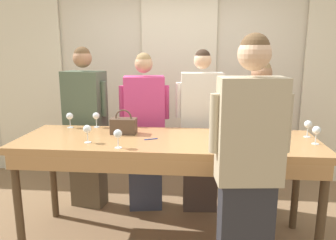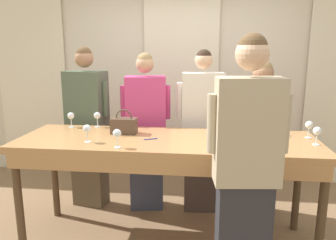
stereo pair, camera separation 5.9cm
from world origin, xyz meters
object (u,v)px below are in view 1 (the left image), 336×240
guest_cream_sweater (201,131)px  host_pouring (248,170)px  guest_pink_top (145,133)px  wine_bottle (237,120)px  handbag (124,125)px  wine_glass_center_right (317,131)px  guest_olive_jacket (86,128)px  wine_glass_back_mid (96,116)px  wine_glass_front_mid (219,136)px  wine_glass_center_left (272,122)px  wine_glass_front_right (70,117)px  guest_striped_shirt (258,137)px  wine_glass_center_mid (308,125)px  wine_glass_front_left (118,134)px  tasting_bar (167,149)px  wine_glass_back_left (87,130)px

guest_cream_sweater → host_pouring: (0.31, -1.32, 0.07)m
guest_pink_top → host_pouring: 1.61m
wine_bottle → handbag: 1.08m
wine_glass_center_right → guest_olive_jacket: 2.34m
wine_glass_back_mid → wine_glass_front_mid: bearing=-28.8°
wine_bottle → wine_glass_center_left: wine_bottle is taller
guest_olive_jacket → wine_glass_front_right: bearing=-97.3°
wine_bottle → wine_glass_center_right: size_ratio=2.08×
handbag → guest_striped_shirt: size_ratio=0.14×
wine_glass_center_left → wine_glass_center_right: 0.42m
wine_glass_center_mid → wine_glass_front_mid: bearing=-150.5°
wine_glass_front_left → wine_glass_center_mid: size_ratio=1.00×
tasting_bar → wine_bottle: wine_bottle is taller
wine_glass_back_left → guest_cream_sweater: (0.96, 0.84, -0.20)m
wine_glass_front_right → wine_glass_center_left: same height
wine_glass_center_mid → wine_glass_back_mid: same height
wine_glass_center_right → wine_glass_front_mid: bearing=-163.6°
handbag → wine_glass_front_right: (-0.59, 0.19, 0.03)m
wine_glass_front_left → guest_striped_shirt: size_ratio=0.09×
guest_cream_sweater → wine_glass_back_mid: bearing=-164.6°
wine_bottle → wine_glass_center_mid: size_ratio=2.08×
wine_glass_back_left → guest_striped_shirt: 1.80m
wine_glass_front_left → guest_cream_sweater: size_ratio=0.09×
wine_glass_center_mid → wine_glass_center_right: size_ratio=1.00×
wine_glass_back_left → guest_striped_shirt: (1.57, 0.84, -0.25)m
wine_bottle → wine_glass_front_right: (-1.65, 0.00, -0.00)m
guest_cream_sweater → host_pouring: size_ratio=0.95×
tasting_bar → wine_glass_center_mid: bearing=8.7°
wine_glass_back_left → wine_glass_front_mid: bearing=-5.4°
handbag → wine_glass_front_right: size_ratio=1.55×
wine_glass_front_left → guest_pink_top: bearing=86.8°
wine_glass_center_right → guest_cream_sweater: guest_cream_sweater is taller
guest_olive_jacket → guest_pink_top: size_ratio=1.04×
tasting_bar → wine_glass_center_right: (1.25, -0.03, 0.21)m
wine_glass_center_mid → guest_pink_top: (-1.56, 0.48, -0.24)m
wine_glass_center_mid → guest_cream_sweater: 1.08m
wine_glass_front_right → guest_olive_jacket: 0.39m
tasting_bar → host_pouring: (0.61, -0.64, 0.07)m
wine_glass_center_right → guest_striped_shirt: 0.83m
tasting_bar → wine_glass_center_left: bearing=15.6°
tasting_bar → host_pouring: size_ratio=1.41×
wine_glass_back_mid → handbag: bearing=-34.4°
guest_pink_top → wine_glass_front_left: bearing=-93.2°
tasting_bar → guest_pink_top: bearing=114.6°
wine_glass_center_left → wine_glass_center_mid: same height
wine_glass_front_right → guest_cream_sweater: bearing=14.2°
wine_glass_front_mid → host_pouring: bearing=-64.3°
wine_glass_center_right → wine_glass_center_left: bearing=134.6°
wine_glass_center_right → host_pouring: host_pouring is taller
handbag → wine_glass_center_left: handbag is taller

